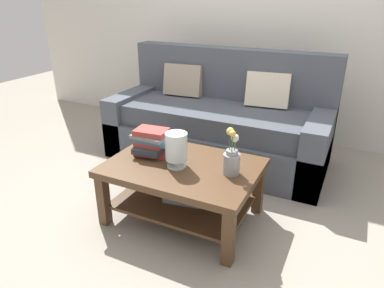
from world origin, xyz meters
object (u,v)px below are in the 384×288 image
(book_stack_main, at_px, (152,142))
(glass_hurricane_vase, at_px, (176,148))
(flower_pitcher, at_px, (232,158))
(couch, at_px, (219,123))
(coffee_table, at_px, (183,179))

(book_stack_main, xyz_separation_m, glass_hurricane_vase, (0.26, -0.10, 0.04))
(book_stack_main, relative_size, flower_pitcher, 0.92)
(couch, height_order, coffee_table, couch)
(coffee_table, bearing_deg, flower_pitcher, 4.12)
(coffee_table, bearing_deg, couch, 98.45)
(coffee_table, height_order, book_stack_main, book_stack_main)
(book_stack_main, height_order, glass_hurricane_vase, glass_hurricane_vase)
(book_stack_main, bearing_deg, couch, 83.39)
(couch, distance_m, book_stack_main, 1.07)
(book_stack_main, bearing_deg, glass_hurricane_vase, -20.12)
(coffee_table, distance_m, flower_pitcher, 0.42)
(coffee_table, relative_size, flower_pitcher, 3.27)
(couch, height_order, glass_hurricane_vase, couch)
(coffee_table, height_order, flower_pitcher, flower_pitcher)
(coffee_table, relative_size, glass_hurricane_vase, 4.24)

